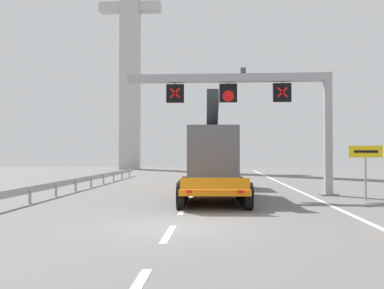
{
  "coord_description": "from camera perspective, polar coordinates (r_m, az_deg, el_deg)",
  "views": [
    {
      "loc": [
        1.29,
        -12.76,
        2.24
      ],
      "look_at": [
        0.01,
        8.84,
        2.72
      ],
      "focal_mm": 39.14,
      "sensor_mm": 36.0,
      "label": 1
    }
  ],
  "objects": [
    {
      "name": "ground",
      "position": [
        13.02,
        -2.41,
        -11.18
      ],
      "size": [
        112.0,
        112.0,
        0.0
      ],
      "primitive_type": "plane",
      "color": "slate"
    },
    {
      "name": "lane_markings",
      "position": [
        28.83,
        0.72,
        -5.71
      ],
      "size": [
        0.2,
        46.5,
        0.01
      ],
      "color": "silver",
      "rests_on": "ground"
    },
    {
      "name": "edge_line_right",
      "position": [
        25.34,
        14.63,
        -6.28
      ],
      "size": [
        0.2,
        63.0,
        0.01
      ],
      "primitive_type": "cube",
      "color": "silver",
      "rests_on": "ground"
    },
    {
      "name": "overhead_lane_gantry",
      "position": [
        23.27,
        8.69,
        6.42
      ],
      "size": [
        11.39,
        0.9,
        6.94
      ],
      "color": "#9EA0A5",
      "rests_on": "ground"
    },
    {
      "name": "heavy_haul_truck_orange",
      "position": [
        24.13,
        2.62,
        -1.86
      ],
      "size": [
        3.4,
        14.13,
        5.3
      ],
      "color": "orange",
      "rests_on": "ground"
    },
    {
      "name": "exit_sign_yellow",
      "position": [
        21.68,
        22.6,
        -1.77
      ],
      "size": [
        1.57,
        0.15,
        2.63
      ],
      "color": "#9EA0A5",
      "rests_on": "ground"
    },
    {
      "name": "guardrail_left",
      "position": [
        27.5,
        -14.62,
        -4.72
      ],
      "size": [
        0.13,
        30.7,
        0.76
      ],
      "color": "#999EA3",
      "rests_on": "ground"
    },
    {
      "name": "bridge_pylon_distant",
      "position": [
        64.08,
        -8.42,
        14.43
      ],
      "size": [
        9.0,
        2.0,
        38.3
      ],
      "color": "#B7B7B2",
      "rests_on": "ground"
    }
  ]
}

